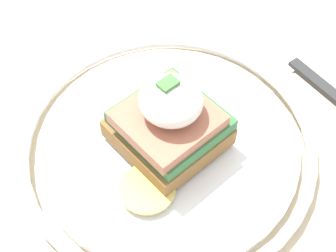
% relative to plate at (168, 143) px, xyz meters
% --- Properties ---
extents(dining_table, '(1.15, 0.64, 0.77)m').
position_rel_plate_xyz_m(dining_table, '(-0.04, 0.01, -0.14)').
color(dining_table, '#C6B28E').
rests_on(dining_table, ground_plane).
extents(plate, '(0.27, 0.27, 0.02)m').
position_rel_plate_xyz_m(plate, '(0.00, 0.00, 0.00)').
color(plate, white).
rests_on(plate, dining_table).
extents(sandwich, '(0.12, 0.10, 0.08)m').
position_rel_plate_xyz_m(sandwich, '(-0.00, -0.00, 0.04)').
color(sandwich, olive).
rests_on(sandwich, plate).
extents(knife, '(0.03, 0.19, 0.01)m').
position_rel_plate_xyz_m(knife, '(0.17, -0.01, -0.01)').
color(knife, '#2D2D2D').
rests_on(knife, dining_table).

